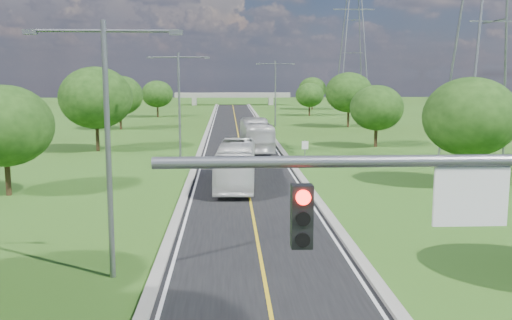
{
  "coord_description": "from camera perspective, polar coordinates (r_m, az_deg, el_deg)",
  "views": [
    {
      "loc": [
        -1.4,
        -10.0,
        7.99
      ],
      "look_at": [
        0.26,
        23.09,
        3.0
      ],
      "focal_mm": 40.0,
      "sensor_mm": 36.0,
      "label": 1
    }
  ],
  "objects": [
    {
      "name": "ground",
      "position": [
        70.47,
        -1.72,
        2.06
      ],
      "size": [
        260.0,
        260.0,
        0.0
      ],
      "primitive_type": "plane",
      "color": "#305016",
      "rests_on": "ground"
    },
    {
      "name": "road",
      "position": [
        76.43,
        -1.81,
        2.59
      ],
      "size": [
        8.0,
        150.0,
        0.06
      ],
      "primitive_type": "cube",
      "color": "black",
      "rests_on": "ground"
    },
    {
      "name": "curb_left",
      "position": [
        76.46,
        -5.0,
        2.62
      ],
      "size": [
        0.5,
        150.0,
        0.22
      ],
      "primitive_type": "cube",
      "color": "gray",
      "rests_on": "ground"
    },
    {
      "name": "curb_right",
      "position": [
        76.61,
        1.37,
        2.66
      ],
      "size": [
        0.5,
        150.0,
        0.22
      ],
      "primitive_type": "cube",
      "color": "gray",
      "rests_on": "ground"
    },
    {
      "name": "speed_limit_sign",
      "position": [
        48.85,
        4.92,
        1.02
      ],
      "size": [
        0.55,
        0.09,
        2.4
      ],
      "color": "slate",
      "rests_on": "ground"
    },
    {
      "name": "overpass",
      "position": [
        150.11,
        -2.35,
        6.43
      ],
      "size": [
        30.0,
        3.0,
        3.2
      ],
      "color": "gray",
      "rests_on": "ground"
    },
    {
      "name": "streetlight_near_left",
      "position": [
        22.57,
        -14.64,
        3.08
      ],
      "size": [
        5.9,
        0.25,
        10.0
      ],
      "color": "slate",
      "rests_on": "ground"
    },
    {
      "name": "streetlight_mid_left",
      "position": [
        55.23,
        -7.7,
        6.37
      ],
      "size": [
        5.9,
        0.25,
        10.0
      ],
      "color": "slate",
      "rests_on": "ground"
    },
    {
      "name": "streetlight_far_right",
      "position": [
        88.33,
        1.95,
        7.24
      ],
      "size": [
        5.9,
        0.25,
        10.0
      ],
      "color": "slate",
      "rests_on": "ground"
    },
    {
      "name": "power_tower_near",
      "position": [
        55.53,
        22.8,
        14.14
      ],
      "size": [
        9.0,
        6.4,
        28.0
      ],
      "color": "slate",
      "rests_on": "ground"
    },
    {
      "name": "power_tower_far",
      "position": [
        128.11,
        9.67,
        11.14
      ],
      "size": [
        9.0,
        6.4,
        28.0
      ],
      "color": "slate",
      "rests_on": "ground"
    },
    {
      "name": "tree_lb",
      "position": [
        40.84,
        -23.84,
        3.14
      ],
      "size": [
        6.3,
        6.3,
        7.33
      ],
      "color": "black",
      "rests_on": "ground"
    },
    {
      "name": "tree_lc",
      "position": [
        61.57,
        -15.72,
        6.0
      ],
      "size": [
        7.56,
        7.56,
        8.79
      ],
      "color": "black",
      "rests_on": "ground"
    },
    {
      "name": "tree_ld",
      "position": [
        85.49,
        -13.47,
        6.3
      ],
      "size": [
        6.72,
        6.72,
        7.82
      ],
      "color": "black",
      "rests_on": "ground"
    },
    {
      "name": "tree_le",
      "position": [
        108.85,
        -9.85,
        6.52
      ],
      "size": [
        5.88,
        5.88,
        6.84
      ],
      "color": "black",
      "rests_on": "ground"
    },
    {
      "name": "tree_rb",
      "position": [
        43.72,
        20.64,
        4.04
      ],
      "size": [
        6.72,
        6.72,
        7.82
      ],
      "color": "black",
      "rests_on": "ground"
    },
    {
      "name": "tree_rc",
      "position": [
        64.23,
        11.97,
        5.12
      ],
      "size": [
        5.88,
        5.88,
        6.84
      ],
      "color": "black",
      "rests_on": "ground"
    },
    {
      "name": "tree_rd",
      "position": [
        87.99,
        9.26,
        6.69
      ],
      "size": [
        7.14,
        7.14,
        8.3
      ],
      "color": "black",
      "rests_on": "ground"
    },
    {
      "name": "tree_re",
      "position": [
        111.21,
        5.39,
        6.49
      ],
      "size": [
        5.46,
        5.46,
        6.35
      ],
      "color": "black",
      "rests_on": "ground"
    },
    {
      "name": "tree_rf",
      "position": [
        131.48,
        5.66,
        7.07
      ],
      "size": [
        6.3,
        6.3,
        7.33
      ],
      "color": "black",
      "rests_on": "ground"
    },
    {
      "name": "bus_outbound",
      "position": [
        59.4,
        0.02,
        2.49
      ],
      "size": [
        3.09,
        11.82,
        3.27
      ],
      "primitive_type": "imported",
      "rotation": [
        0.0,
        0.0,
        3.17
      ],
      "color": "silver",
      "rests_on": "road"
    },
    {
      "name": "bus_inbound",
      "position": [
        40.85,
        -2.0,
        -0.45
      ],
      "size": [
        3.16,
        11.13,
        3.07
      ],
      "primitive_type": "imported",
      "rotation": [
        0.0,
        0.0,
        -0.05
      ],
      "color": "white",
      "rests_on": "road"
    }
  ]
}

